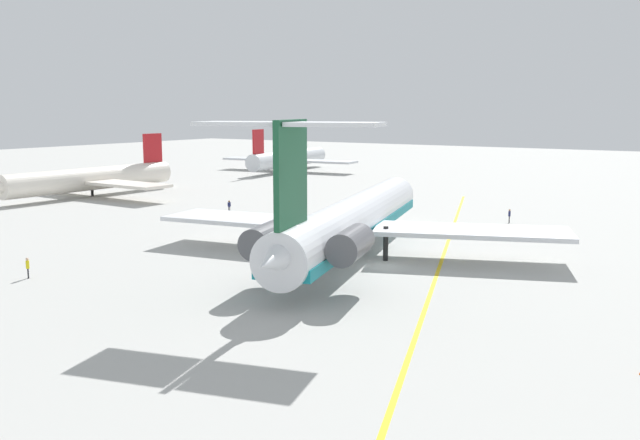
% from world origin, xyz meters
% --- Properties ---
extents(ground, '(399.66, 399.66, 0.00)m').
position_xyz_m(ground, '(0.00, 0.00, 0.00)').
color(ground, '#ADADA8').
extents(main_jetliner, '(46.08, 41.25, 13.63)m').
position_xyz_m(main_jetliner, '(1.04, 4.03, 3.72)').
color(main_jetliner, silver).
rests_on(main_jetliner, ground).
extents(airliner_mid_right, '(33.32, 32.86, 9.99)m').
position_xyz_m(airliner_mid_right, '(18.00, 64.26, 2.94)').
color(airliner_mid_right, silver).
rests_on(airliner_mid_right, ground).
extents(airliner_far_right, '(33.60, 33.30, 10.03)m').
position_xyz_m(airliner_far_right, '(75.42, 64.00, 2.96)').
color(airliner_far_right, silver).
rests_on(airliner_far_right, ground).
extents(ground_crew_near_nose, '(0.45, 0.28, 1.78)m').
position_xyz_m(ground_crew_near_nose, '(30.08, -2.41, 1.13)').
color(ground_crew_near_nose, black).
rests_on(ground_crew_near_nose, ground).
extents(ground_crew_near_tail, '(0.32, 0.37, 1.82)m').
position_xyz_m(ground_crew_near_tail, '(-21.01, 23.13, 1.15)').
color(ground_crew_near_tail, black).
rests_on(ground_crew_near_tail, ground).
extents(ground_crew_portside, '(0.28, 0.39, 1.75)m').
position_xyz_m(ground_crew_portside, '(17.20, 33.14, 1.11)').
color(ground_crew_portside, black).
rests_on(ground_crew_portside, ground).
extents(taxiway_centreline, '(100.00, 34.52, 0.01)m').
position_xyz_m(taxiway_centreline, '(2.31, -4.77, 0.00)').
color(taxiway_centreline, gold).
rests_on(taxiway_centreline, ground).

